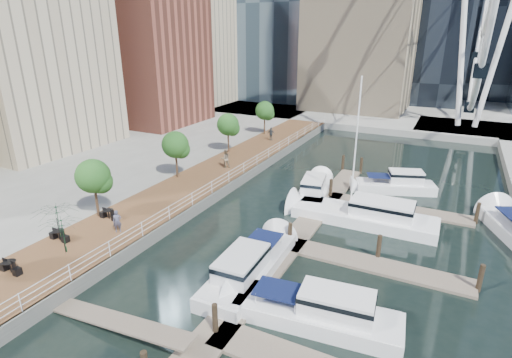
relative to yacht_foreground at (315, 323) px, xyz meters
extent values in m
plane|color=black|center=(-7.23, -1.06, 0.00)|extent=(520.00, 520.00, 0.00)
cube|color=brown|center=(-16.23, 13.94, 0.50)|extent=(6.00, 60.00, 1.00)
cube|color=#595954|center=(-13.23, 13.94, 0.50)|extent=(0.25, 60.00, 1.00)
cube|color=gray|center=(-43.23, 13.94, 0.50)|extent=(48.00, 90.00, 1.00)
cube|color=gray|center=(-7.23, 100.94, 0.50)|extent=(200.00, 114.00, 1.00)
cube|color=gray|center=(6.77, 50.94, 0.50)|extent=(14.00, 12.00, 1.00)
cube|color=#6D6051|center=(-4.23, 8.94, 0.10)|extent=(2.00, 32.00, 0.20)
cube|color=#6D6051|center=(1.77, 6.94, 0.10)|extent=(12.00, 2.00, 0.20)
cube|color=#6D6051|center=(1.77, 16.94, 0.10)|extent=(12.00, 2.00, 0.20)
cube|color=#BCAD8E|center=(-41.23, 14.94, 14.00)|extent=(14.00, 16.00, 26.00)
cube|color=brown|center=(-37.23, 32.94, 11.00)|extent=(12.00, 14.00, 20.00)
cube|color=#BCAD8E|center=(-43.23, 48.94, 15.00)|extent=(14.00, 16.00, 28.00)
cylinder|color=white|center=(4.27, 50.94, 14.00)|extent=(0.80, 0.80, 26.00)
cylinder|color=white|center=(9.27, 50.94, 14.00)|extent=(0.80, 0.80, 26.00)
cylinder|color=#3F2B1C|center=(-18.63, 2.94, 2.20)|extent=(0.20, 0.20, 2.40)
sphere|color=#265B1E|center=(-18.63, 2.94, 4.30)|extent=(2.60, 2.60, 2.60)
cylinder|color=#3F2B1C|center=(-18.63, 12.94, 2.20)|extent=(0.20, 0.20, 2.40)
sphere|color=#265B1E|center=(-18.63, 12.94, 4.30)|extent=(2.60, 2.60, 2.60)
cylinder|color=#3F2B1C|center=(-18.63, 22.94, 2.20)|extent=(0.20, 0.20, 2.40)
sphere|color=#265B1E|center=(-18.63, 22.94, 4.30)|extent=(2.60, 2.60, 2.60)
cylinder|color=#3F2B1C|center=(-18.63, 32.94, 2.20)|extent=(0.20, 0.20, 2.40)
sphere|color=#265B1E|center=(-18.63, 32.94, 4.30)|extent=(2.60, 2.60, 2.60)
imported|color=#45465C|center=(-15.33, 1.68, 1.82)|extent=(0.72, 0.68, 1.65)
imported|color=gray|center=(-15.91, 17.64, 1.98)|extent=(1.20, 1.20, 1.96)
imported|color=#2F343A|center=(-16.30, 30.12, 1.87)|extent=(1.05, 0.51, 1.74)
imported|color=#0E361C|center=(-16.29, -2.01, 2.22)|extent=(3.17, 3.21, 2.43)
imported|color=#0E341D|center=(-17.76, -1.19, 2.37)|extent=(3.68, 3.72, 2.74)
camera|label=1|loc=(4.92, -16.74, 14.41)|focal=28.00mm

